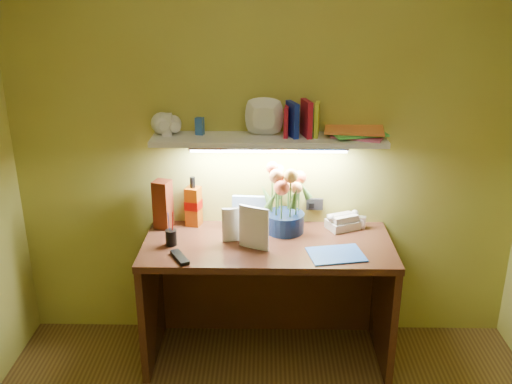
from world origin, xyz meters
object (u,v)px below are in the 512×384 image
at_px(desk, 267,301).
at_px(whisky_bottle, 193,201).
at_px(flower_bouquet, 285,200).
at_px(telephone, 343,220).
at_px(desk_clock, 359,222).

distance_m(desk, whisky_bottle, 0.73).
distance_m(desk, flower_bouquet, 0.60).
relative_size(telephone, desk_clock, 2.34).
bearing_deg(telephone, flower_bouquet, 162.56).
xyz_separation_m(telephone, whisky_bottle, (-0.88, 0.04, 0.10)).
relative_size(desk, desk_clock, 19.07).
xyz_separation_m(desk, telephone, (0.44, 0.20, 0.43)).
relative_size(flower_bouquet, desk_clock, 5.40).
bearing_deg(whisky_bottle, telephone, -2.51).
xyz_separation_m(desk, flower_bouquet, (0.10, 0.16, 0.57)).
relative_size(desk, telephone, 8.13).
bearing_deg(desk, flower_bouquet, 58.36).
distance_m(flower_bouquet, telephone, 0.38).
relative_size(flower_bouquet, whisky_bottle, 1.31).
bearing_deg(desk_clock, whisky_bottle, -165.20).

